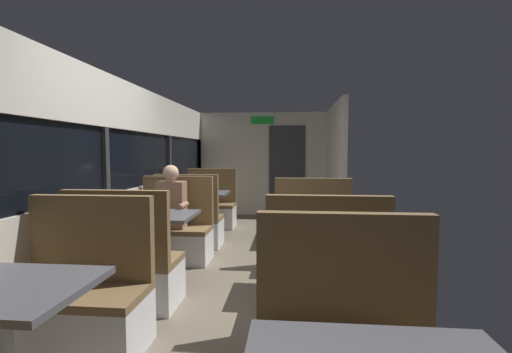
# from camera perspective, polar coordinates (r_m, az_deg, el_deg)

# --- Properties ---
(ground_plane) EXTENTS (3.30, 9.20, 0.02)m
(ground_plane) POSITION_cam_1_polar(r_m,az_deg,el_deg) (4.05, -3.60, -16.77)
(ground_plane) COLOR #665B4C
(carriage_window_panel_left) EXTENTS (0.09, 8.48, 2.30)m
(carriage_window_panel_left) POSITION_cam_1_polar(r_m,az_deg,el_deg) (4.28, -23.26, -0.59)
(carriage_window_panel_left) COLOR beige
(carriage_window_panel_left) RESTS_ON ground_plane
(carriage_end_bulkhead) EXTENTS (2.90, 0.11, 2.30)m
(carriage_end_bulkhead) POSITION_cam_1_polar(r_m,az_deg,el_deg) (7.96, 1.47, 1.94)
(carriage_end_bulkhead) COLOR beige
(carriage_end_bulkhead) RESTS_ON ground_plane
(carriage_aisle_panel_right) EXTENTS (0.08, 2.40, 2.30)m
(carriage_aisle_panel_right) POSITION_cam_1_polar(r_m,az_deg,el_deg) (6.80, 12.56, 1.59)
(carriage_aisle_panel_right) COLOR beige
(carriage_aisle_panel_right) RESTS_ON ground_plane
(dining_table_near_window) EXTENTS (0.90, 0.70, 0.74)m
(dining_table_near_window) POSITION_cam_1_polar(r_m,az_deg,el_deg) (2.36, -35.93, -16.30)
(dining_table_near_window) COLOR #9E9EA3
(dining_table_near_window) RESTS_ON ground_plane
(bench_near_window_facing_entry) EXTENTS (0.95, 0.50, 1.10)m
(bench_near_window_facing_entry) POSITION_cam_1_polar(r_m,az_deg,el_deg) (2.99, -26.36, -17.98)
(bench_near_window_facing_entry) COLOR silver
(bench_near_window_facing_entry) RESTS_ON ground_plane
(dining_table_mid_window) EXTENTS (0.90, 0.70, 0.74)m
(dining_table_mid_window) POSITION_cam_1_polar(r_m,az_deg,el_deg) (4.12, -16.12, -7.18)
(dining_table_mid_window) COLOR #9E9EA3
(dining_table_mid_window) RESTS_ON ground_plane
(bench_mid_window_facing_end) EXTENTS (0.95, 0.50, 1.10)m
(bench_mid_window_facing_end) POSITION_cam_1_polar(r_m,az_deg,el_deg) (3.57, -20.24, -14.16)
(bench_mid_window_facing_end) COLOR silver
(bench_mid_window_facing_end) RESTS_ON ground_plane
(bench_mid_window_facing_entry) EXTENTS (0.95, 0.50, 1.10)m
(bench_mid_window_facing_entry) POSITION_cam_1_polar(r_m,az_deg,el_deg) (4.82, -12.97, -9.26)
(bench_mid_window_facing_entry) COLOR silver
(bench_mid_window_facing_entry) RESTS_ON ground_plane
(dining_table_far_window) EXTENTS (0.90, 0.70, 0.74)m
(dining_table_far_window) POSITION_cam_1_polar(r_m,az_deg,el_deg) (6.10, -8.87, -3.45)
(dining_table_far_window) COLOR #9E9EA3
(dining_table_far_window) RESTS_ON ground_plane
(bench_far_window_facing_end) EXTENTS (0.95, 0.50, 1.10)m
(bench_far_window_facing_end) POSITION_cam_1_polar(r_m,az_deg,el_deg) (5.48, -10.64, -7.62)
(bench_far_window_facing_end) COLOR silver
(bench_far_window_facing_end) RESTS_ON ground_plane
(bench_far_window_facing_entry) EXTENTS (0.95, 0.50, 1.10)m
(bench_far_window_facing_entry) POSITION_cam_1_polar(r_m,az_deg,el_deg) (6.81, -7.40, -5.29)
(bench_far_window_facing_entry) COLOR silver
(bench_far_window_facing_entry) RESTS_ON ground_plane
(dining_table_rear_aisle) EXTENTS (0.90, 0.70, 0.74)m
(dining_table_rear_aisle) POSITION_cam_1_polar(r_m,az_deg,el_deg) (3.65, 10.04, -8.50)
(dining_table_rear_aisle) COLOR #9E9EA3
(dining_table_rear_aisle) RESTS_ON ground_plane
(bench_rear_aisle_facing_end) EXTENTS (0.95, 0.50, 1.10)m
(bench_rear_aisle_facing_end) POSITION_cam_1_polar(r_m,az_deg,el_deg) (3.08, 11.08, -17.01)
(bench_rear_aisle_facing_end) COLOR silver
(bench_rear_aisle_facing_end) RESTS_ON ground_plane
(bench_rear_aisle_facing_entry) EXTENTS (0.95, 0.50, 1.10)m
(bench_rear_aisle_facing_entry) POSITION_cam_1_polar(r_m,az_deg,el_deg) (4.40, 9.23, -10.49)
(bench_rear_aisle_facing_entry) COLOR silver
(bench_rear_aisle_facing_entry) RESTS_ON ground_plane
(seated_passenger) EXTENTS (0.47, 0.55, 1.26)m
(seated_passenger) POSITION_cam_1_polar(r_m,az_deg,el_deg) (4.71, -13.29, -6.98)
(seated_passenger) COLOR #26262D
(seated_passenger) RESTS_ON ground_plane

